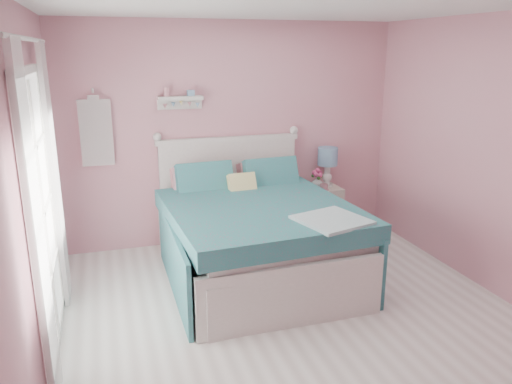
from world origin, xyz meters
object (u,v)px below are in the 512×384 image
bed (255,236)px  table_lamp (328,159)px  nightstand (322,211)px  vase (317,182)px  teacup (324,187)px

bed → table_lamp: size_ratio=4.61×
nightstand → bed: bearing=-142.9°
table_lamp → vase: 0.31m
nightstand → table_lamp: (0.08, 0.04, 0.65)m
table_lamp → teacup: table_lamp is taller
nightstand → vase: vase is taller
teacup → nightstand: bearing=72.3°
vase → teacup: size_ratio=1.46×
vase → table_lamp: bearing=14.9°
bed → vase: 1.42m
bed → table_lamp: bed is taller
nightstand → vase: bearing=177.8°
table_lamp → teacup: (-0.12, -0.17, -0.30)m
nightstand → teacup: teacup is taller
vase → teacup: vase is taller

